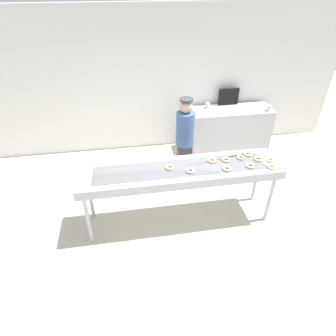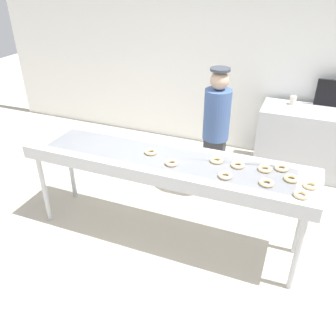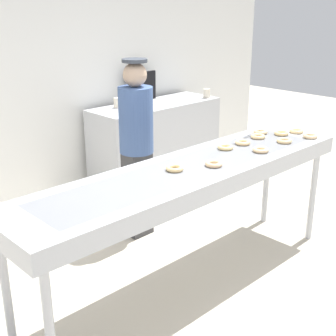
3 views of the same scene
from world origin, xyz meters
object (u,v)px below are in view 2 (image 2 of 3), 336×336
at_px(plain_donut_6, 225,176).
at_px(plain_donut_7, 301,195).
at_px(plain_donut_2, 310,185).
at_px(plain_donut_9, 217,160).
at_px(plain_donut_5, 151,152).
at_px(plain_donut_3, 265,169).
at_px(paper_cup_1, 293,100).
at_px(worker_baker, 216,131).
at_px(fryer_conveyor, 164,164).
at_px(prep_counter, 322,144).
at_px(plain_donut_1, 238,165).
at_px(plain_donut_8, 172,163).
at_px(plain_donut_10, 266,183).
at_px(plain_donut_4, 282,168).
at_px(menu_display, 333,93).
at_px(plain_donut_0, 291,178).

height_order(plain_donut_6, plain_donut_7, same).
xyz_separation_m(plain_donut_2, plain_donut_9, (-0.86, 0.13, 0.00)).
distance_m(plain_donut_5, plain_donut_6, 0.82).
distance_m(plain_donut_3, paper_cup_1, 2.10).
bearing_deg(worker_baker, paper_cup_1, -107.20).
height_order(fryer_conveyor, plain_donut_9, plain_donut_9).
bearing_deg(plain_donut_5, prep_counter, 50.44).
relative_size(fryer_conveyor, prep_counter, 1.69).
bearing_deg(plain_donut_7, worker_baker, 131.71).
xyz_separation_m(plain_donut_2, worker_baker, (-1.09, 0.98, -0.09)).
bearing_deg(worker_baker, plain_donut_1, 131.23).
height_order(plain_donut_1, plain_donut_5, same).
xyz_separation_m(plain_donut_7, plain_donut_8, (-1.18, 0.10, 0.00)).
xyz_separation_m(plain_donut_6, plain_donut_10, (0.36, 0.01, 0.00)).
xyz_separation_m(plain_donut_2, plain_donut_3, (-0.40, 0.14, 0.00)).
bearing_deg(plain_donut_8, plain_donut_9, 28.35).
distance_m(plain_donut_10, paper_cup_1, 2.33).
distance_m(plain_donut_7, paper_cup_1, 2.42).
bearing_deg(plain_donut_9, prep_counter, 62.39).
bearing_deg(plain_donut_8, plain_donut_4, 16.40).
relative_size(plain_donut_4, prep_counter, 0.07).
xyz_separation_m(plain_donut_7, plain_donut_9, (-0.80, 0.31, 0.00)).
relative_size(fryer_conveyor, plain_donut_10, 23.10).
xyz_separation_m(plain_donut_9, worker_baker, (-0.23, 0.85, -0.09)).
height_order(plain_donut_6, menu_display, menu_display).
bearing_deg(plain_donut_6, paper_cup_1, 80.60).
xyz_separation_m(plain_donut_10, prep_counter, (0.52, 2.19, -0.55)).
bearing_deg(plain_donut_10, plain_donut_9, 155.59).
distance_m(plain_donut_5, prep_counter, 2.70).
height_order(fryer_conveyor, plain_donut_7, plain_donut_7).
bearing_deg(plain_donut_9, plain_donut_3, 0.97).
distance_m(plain_donut_5, plain_donut_8, 0.30).
bearing_deg(plain_donut_6, plain_donut_3, 38.92).
bearing_deg(plain_donut_7, menu_display, 84.85).
height_order(plain_donut_4, plain_donut_6, same).
relative_size(plain_donut_3, prep_counter, 0.07).
relative_size(plain_donut_4, plain_donut_10, 1.00).
xyz_separation_m(plain_donut_3, plain_donut_4, (0.14, 0.07, 0.00)).
bearing_deg(plain_donut_0, plain_donut_1, 172.83).
bearing_deg(plain_donut_7, plain_donut_9, 159.04).
height_order(plain_donut_1, plain_donut_10, same).
xyz_separation_m(plain_donut_10, menu_display, (0.52, 2.45, 0.10)).
distance_m(plain_donut_8, paper_cup_1, 2.49).
xyz_separation_m(plain_donut_4, paper_cup_1, (-0.06, 2.02, -0.02)).
bearing_deg(plain_donut_1, plain_donut_0, -7.17).
xyz_separation_m(plain_donut_3, plain_donut_6, (-0.31, -0.25, 0.00)).
bearing_deg(plain_donut_2, fryer_conveyor, 178.62).
bearing_deg(plain_donut_5, plain_donut_2, -1.97).
relative_size(plain_donut_7, paper_cup_1, 1.07).
height_order(plain_donut_9, menu_display, menu_display).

